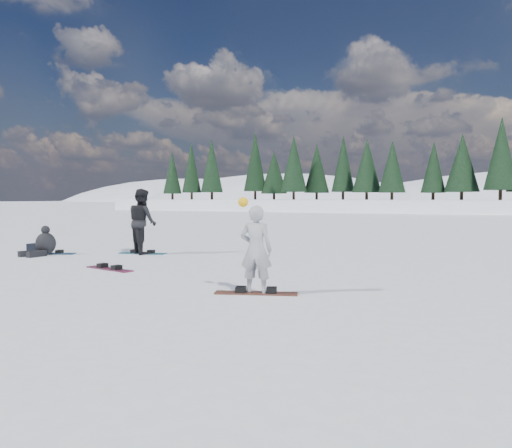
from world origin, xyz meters
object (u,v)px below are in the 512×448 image
(gear_bag, at_px, (35,248))
(seated_rider, at_px, (44,244))
(snowboarder_man, at_px, (142,221))
(snowboarder_woman, at_px, (256,249))
(snowboard_loose_b, at_px, (109,269))
(snowboard_loose_c, at_px, (51,254))

(gear_bag, bearing_deg, seated_rider, -20.21)
(snowboarder_man, distance_m, gear_bag, 3.54)
(snowboarder_woman, height_order, seated_rider, snowboarder_woman)
(seated_rider, xyz_separation_m, gear_bag, (-0.70, 0.26, -0.20))
(snowboarder_woman, distance_m, snowboard_loose_b, 4.78)
(gear_bag, bearing_deg, snowboarder_man, 22.51)
(seated_rider, bearing_deg, snowboarder_man, 42.56)
(gear_bag, bearing_deg, snowboard_loose_c, 3.95)
(snowboarder_man, relative_size, snowboard_loose_c, 1.35)
(seated_rider, bearing_deg, snowboard_loose_b, -10.74)
(snowboard_loose_c, bearing_deg, snowboarder_woman, -42.44)
(snowboarder_woman, distance_m, snowboarder_man, 7.37)
(snowboarder_man, height_order, seated_rider, snowboarder_man)
(snowboarder_woman, relative_size, snowboard_loose_c, 1.17)
(snowboard_loose_c, relative_size, snowboard_loose_b, 1.00)
(gear_bag, distance_m, snowboard_loose_c, 0.64)
(snowboard_loose_c, bearing_deg, snowboard_loose_b, -47.19)
(gear_bag, relative_size, snowboard_loose_c, 0.30)
(snowboarder_man, height_order, snowboard_loose_c, snowboarder_man)
(seated_rider, bearing_deg, snowboard_loose_c, 113.72)
(snowboarder_man, distance_m, snowboard_loose_b, 3.53)
(snowboarder_woman, relative_size, gear_bag, 3.90)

